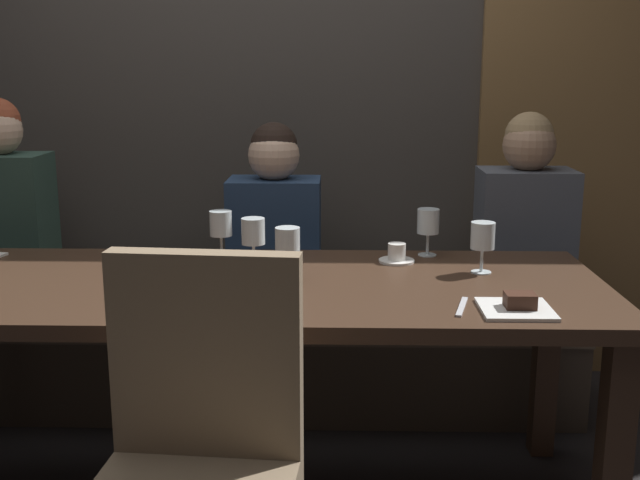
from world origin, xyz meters
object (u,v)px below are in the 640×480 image
at_px(banquette_bench, 268,355).
at_px(diner_bearded, 275,220).
at_px(chair_near_side, 196,450).
at_px(diner_far_end, 525,217).
at_px(dining_table, 245,309).
at_px(wine_glass_far_right, 428,223).
at_px(wine_glass_end_left, 221,226).
at_px(wine_glass_far_left, 288,244).
at_px(dessert_plate, 517,306).
at_px(fork_on_table, 462,307).
at_px(wine_glass_end_right, 253,233).
at_px(wine_glass_near_right, 483,237).
at_px(diner_redhead, 3,207).
at_px(espresso_cup, 397,254).

bearing_deg(banquette_bench, diner_bearded, 23.25).
xyz_separation_m(chair_near_side, diner_far_end, (1.03, 1.42, 0.25)).
bearing_deg(banquette_bench, dining_table, -90.00).
height_order(dining_table, wine_glass_far_right, wine_glass_far_right).
xyz_separation_m(wine_glass_end_left, wine_glass_far_left, (0.24, -0.27, 0.00)).
distance_m(diner_bearded, dessert_plate, 1.23).
bearing_deg(fork_on_table, chair_near_side, -129.02).
distance_m(banquette_bench, fork_on_table, 1.25).
bearing_deg(fork_on_table, wine_glass_far_left, 165.87).
xyz_separation_m(dining_table, dessert_plate, (0.77, -0.27, 0.10)).
bearing_deg(wine_glass_end_right, wine_glass_end_left, 134.81).
relative_size(diner_bearded, dessert_plate, 3.80).
distance_m(diner_far_end, wine_glass_near_right, 0.64).
distance_m(diner_redhead, wine_glass_near_right, 1.89).
xyz_separation_m(dining_table, fork_on_table, (0.62, -0.25, 0.09)).
xyz_separation_m(wine_glass_far_right, wine_glass_end_right, (-0.58, -0.18, 0.00)).
distance_m(banquette_bench, wine_glass_far_right, 0.93).
relative_size(wine_glass_far_right, dessert_plate, 0.86).
bearing_deg(diner_far_end, chair_near_side, -126.13).
bearing_deg(dining_table, banquette_bench, 90.00).
xyz_separation_m(diner_bearded, wine_glass_near_right, (0.71, -0.59, 0.07)).
relative_size(diner_redhead, espresso_cup, 6.79).
bearing_deg(wine_glass_end_right, diner_far_end, 27.83).
bearing_deg(diner_far_end, wine_glass_near_right, -115.10).
height_order(diner_far_end, fork_on_table, diner_far_end).
bearing_deg(wine_glass_near_right, espresso_cup, 152.83).
height_order(wine_glass_end_left, fork_on_table, wine_glass_end_left).
bearing_deg(wine_glass_end_right, wine_glass_far_right, 17.11).
bearing_deg(wine_glass_end_right, dessert_plate, -30.29).
xyz_separation_m(chair_near_side, wine_glass_near_right, (0.76, 0.84, 0.30)).
bearing_deg(fork_on_table, wine_glass_near_right, 87.08).
height_order(dining_table, wine_glass_end_right, wine_glass_end_right).
height_order(diner_far_end, wine_glass_far_left, diner_far_end).
bearing_deg(diner_bearded, chair_near_side, -92.32).
relative_size(diner_bearded, wine_glass_far_right, 4.41).
xyz_separation_m(dessert_plate, fork_on_table, (-0.14, 0.02, -0.01)).
relative_size(espresso_cup, dessert_plate, 0.63).
height_order(banquette_bench, diner_far_end, diner_far_end).
height_order(diner_bearded, diner_far_end, diner_far_end).
distance_m(diner_redhead, wine_glass_far_left, 1.37).
xyz_separation_m(banquette_bench, espresso_cup, (0.48, -0.45, 0.54)).
distance_m(wine_glass_end_right, fork_on_table, 0.75).
relative_size(chair_near_side, wine_glass_end_left, 5.98).
relative_size(dining_table, dessert_plate, 11.58).
bearing_deg(wine_glass_end_left, wine_glass_far_right, 4.44).
xyz_separation_m(espresso_cup, fork_on_table, (0.14, -0.50, -0.02)).
bearing_deg(diner_far_end, wine_glass_far_left, -142.61).
height_order(diner_bearded, fork_on_table, diner_bearded).
bearing_deg(diner_bearded, wine_glass_far_right, -33.22).
xyz_separation_m(diner_redhead, wine_glass_end_right, (1.06, -0.56, 0.02)).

